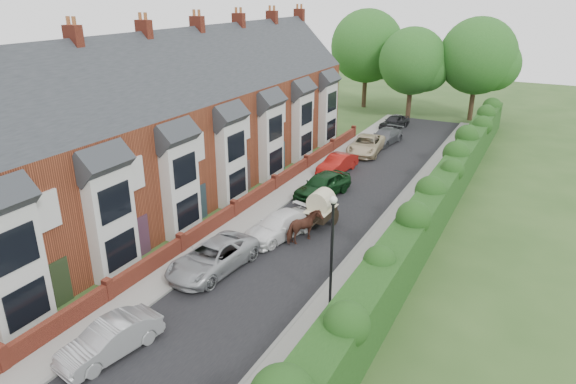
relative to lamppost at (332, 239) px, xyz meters
The scene contains 23 objects.
ground 6.20m from the lamppost, 130.36° to the right, with size 140.00×140.00×0.00m, color #2D4C1E.
road 8.66m from the lamppost, 119.12° to the left, with size 6.00×58.00×0.02m, color black.
pavement_hedge_side 7.71m from the lamppost, 88.36° to the left, with size 2.20×58.00×0.12m, color gray.
pavement_house_side 10.93m from the lamppost, 137.91° to the left, with size 1.70×58.00×0.12m, color gray.
kerb_hedge_side 7.76m from the lamppost, 96.92° to the left, with size 0.18×58.00×0.13m, color gray.
kerb_house_side 10.38m from the lamppost, 134.79° to the left, with size 0.18×58.00×0.13m, color gray.
hedge 7.47m from the lamppost, 74.05° to the left, with size 2.10×58.00×2.85m.
terrace_row 15.52m from the lamppost, 157.25° to the left, with size 9.05×40.50×11.50m.
garden_wall_row 10.98m from the lamppost, 145.56° to the left, with size 0.35×40.35×1.10m.
lamppost is the anchor object (origin of this frame).
tree_far_left 36.66m from the lamppost, 99.53° to the left, with size 7.14×6.80×9.29m.
tree_far_right 38.20m from the lamppost, 90.02° to the left, with size 7.98×7.60×10.31m.
tree_far_back 41.01m from the lamppost, 107.06° to the left, with size 8.40×8.00×10.82m.
car_silver_a 9.28m from the lamppost, 132.81° to the right, with size 1.39×3.98×1.31m, color #A2A2A6.
car_silver_b 6.77m from the lamppost, behind, with size 2.34×5.08×1.41m, color #9C9FA3.
car_white 7.62m from the lamppost, 136.05° to the left, with size 1.86×4.58×1.33m, color white.
car_green 13.02m from the lamppost, 115.26° to the left, with size 1.86×4.64×1.58m, color black.
car_red 17.78m from the lamppost, 111.34° to the left, with size 1.41×4.04×1.33m, color #9D1611.
car_beige 22.89m from the lamppost, 105.58° to the left, with size 2.40×5.20×1.45m, color #C8B590.
car_grey 26.14m from the lamppost, 102.39° to the left, with size 1.82×4.48×1.30m, color #54565B.
car_black 31.76m from the lamppost, 101.66° to the left, with size 1.56×3.89×1.32m, color black.
horse 6.68m from the lamppost, 126.04° to the left, with size 0.93×2.04×1.73m, color #4E281C.
horse_cart 8.36m from the lamppost, 116.84° to the left, with size 1.40×3.08×2.22m.
Camera 1 is at (10.40, -13.35, 12.72)m, focal length 32.00 mm.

